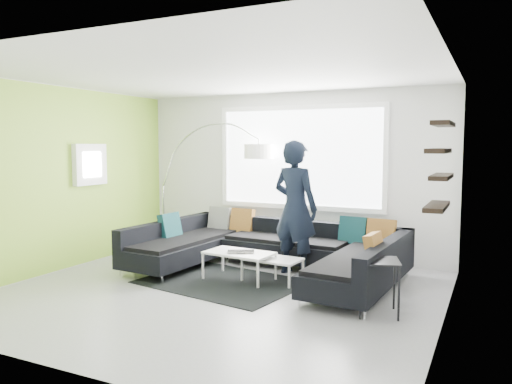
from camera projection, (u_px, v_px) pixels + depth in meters
ground at (217, 293)px, 6.46m from camera, size 5.50×5.50×0.00m
room_shell at (226, 153)px, 6.46m from camera, size 5.54×5.04×2.82m
sectional_sofa at (265, 252)px, 7.26m from camera, size 3.91×2.57×0.81m
rug at (223, 282)px, 6.96m from camera, size 2.36×1.88×0.01m
coffee_table at (256, 267)px, 7.03m from camera, size 1.29×0.82×0.40m
arc_lamp at (163, 186)px, 9.19m from camera, size 2.15×0.65×2.30m
side_table at (378, 287)px, 5.63m from camera, size 0.57×0.57×0.62m
person at (295, 208)px, 7.32m from camera, size 0.93×0.80×1.98m
laptop at (241, 252)px, 6.96m from camera, size 0.57×0.54×0.03m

